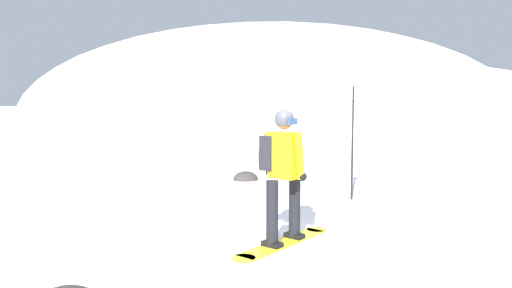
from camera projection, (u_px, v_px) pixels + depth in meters
The scene contains 6 objects.
ground_plane at pixel (328, 244), 6.11m from camera, with size 300.00×300.00×0.00m, color white.
ridge_peak_main at pixel (273, 120), 42.89m from camera, with size 41.86×37.67×16.28m.
ridge_peak_far at pixel (442, 115), 57.02m from camera, with size 29.91×26.92×11.64m.
snowboarder_main at pixel (282, 172), 6.05m from camera, with size 1.51×1.24×1.71m.
piste_marker_near at pixel (353, 134), 8.73m from camera, with size 0.20×0.20×2.11m.
rock_dark at pixel (246, 180), 11.00m from camera, with size 0.57×0.49×0.40m.
Camera 1 is at (-2.22, -5.61, 1.82)m, focal length 33.81 mm.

